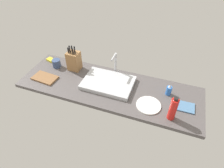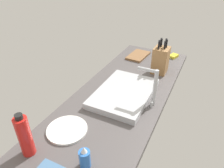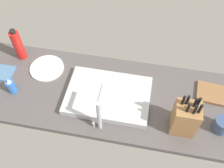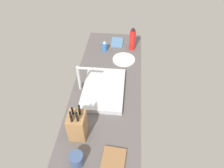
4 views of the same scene
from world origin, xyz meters
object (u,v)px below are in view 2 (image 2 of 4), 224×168
Objects in this scene: coffee_mug at (162,57)px; cutting_board at (138,55)px; soap_bottle at (85,158)px; sink_basin at (124,93)px; dinner_plate at (67,130)px; faucet at (153,85)px; knife_block at (161,60)px; water_bottle at (25,136)px; dish_sponge at (174,56)px.

cutting_board is at bearing -91.20° from coffee_mug.
soap_bottle is 122.28cm from coffee_mug.
sink_basin is 5.50× the size of coffee_mug.
dinner_plate is at bearing -12.22° from coffee_mug.
sink_basin is 22.36cm from faucet.
soap_bottle is at bearing -3.28° from knife_block.
water_bottle reaches higher than sink_basin.
water_bottle is at bearing -15.14° from dish_sponge.
water_bottle is 2.61× the size of coffee_mug.
coffee_mug is (-127.99, 30.64, -6.54)cm from water_bottle.
sink_basin is 4.22× the size of soap_bottle.
knife_block is at bearing 163.02° from dinner_plate.
faucet is 2.09× the size of soap_bottle.
dinner_plate is (-19.92, 7.23, -10.37)cm from water_bottle.
dish_sponge is (-34.02, 4.33, -9.52)cm from knife_block.
faucet is 0.90× the size of knife_block.
knife_block is 1.08× the size of cutting_board.
sink_basin is 2.25× the size of dinner_plate.
sink_basin is at bearing 11.98° from cutting_board.
sink_basin is at bearing -15.42° from knife_block.
cutting_board is 108.54cm from dinner_plate.
cutting_board is 1.14× the size of dinner_plate.
soap_bottle is (101.46, -5.91, -5.77)cm from knife_block.
water_bottle is at bearing -3.61° from cutting_board.
dinner_plate is 2.45× the size of coffee_mug.
water_bottle reaches higher than cutting_board.
cutting_board is 22.80cm from coffee_mug.
dinner_plate is at bearing -18.46° from sink_basin.
cutting_board is at bearing -67.02° from dish_sponge.
dish_sponge is at bearing 164.86° from water_bottle.
faucet is 56.14cm from dinner_plate.
coffee_mug is at bearing -171.31° from faucet.
cutting_board is at bearing -153.64° from faucet.
cutting_board is at bearing 176.39° from water_bottle.
coffee_mug reaches higher than sink_basin.
soap_bottle is 135.93cm from dish_sponge.
sink_basin reaches higher than dinner_plate.
knife_block is 1.15× the size of water_bottle.
cutting_board is 2.78× the size of dish_sponge.
sink_basin is at bearing 161.07° from water_bottle.
soap_bottle is at bearing 101.59° from water_bottle.
faucet is at bearing 142.23° from dinner_plate.
water_bottle is at bearing -17.49° from knife_block.
sink_basin is 46.20cm from dinner_plate.
dish_sponge is at bearing -178.28° from faucet.
dinner_plate is 110.64cm from coffee_mug.
cutting_board is 2.80× the size of coffee_mug.
coffee_mug is at bearing 88.80° from cutting_board.
sink_basin is 45.93cm from knife_block.
dinner_plate is (43.03, -33.34, -13.69)cm from faucet.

